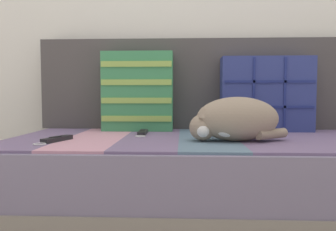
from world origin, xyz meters
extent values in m
plane|color=#A89E8E|center=(0.00, 0.00, 0.00)|extent=(14.00, 14.00, 0.00)
cube|color=gray|center=(0.00, 0.09, 0.08)|extent=(1.85, 0.91, 0.15)
cube|color=slate|center=(0.00, 0.09, 0.26)|extent=(1.81, 0.90, 0.20)
cube|color=slate|center=(-0.74, 0.07, 0.36)|extent=(0.25, 0.81, 0.01)
cube|color=#C6899E|center=(-0.50, 0.07, 0.36)|extent=(0.25, 0.81, 0.01)
cube|color=slate|center=(-0.25, 0.07, 0.36)|extent=(0.25, 0.81, 0.01)
cube|color=slate|center=(0.00, 0.07, 0.36)|extent=(0.25, 0.81, 0.01)
cube|color=slate|center=(0.25, 0.07, 0.36)|extent=(0.25, 0.81, 0.01)
cube|color=slate|center=(0.50, 0.07, 0.36)|extent=(0.25, 0.81, 0.01)
cube|color=#474242|center=(0.00, 0.48, 0.62)|extent=(1.81, 0.14, 0.50)
cube|color=navy|center=(0.33, 0.34, 0.56)|extent=(0.47, 0.13, 0.39)
cube|color=navy|center=(0.33, 0.27, 0.50)|extent=(0.45, 0.01, 0.01)
cube|color=navy|center=(0.25, 0.27, 0.56)|extent=(0.01, 0.01, 0.37)
cube|color=navy|center=(0.33, 0.27, 0.63)|extent=(0.45, 0.01, 0.01)
cube|color=navy|center=(0.41, 0.27, 0.56)|extent=(0.01, 0.01, 0.37)
cube|color=#3D8956|center=(-0.35, 0.34, 0.58)|extent=(0.37, 0.13, 0.42)
cube|color=#93B751|center=(-0.35, 0.27, 0.44)|extent=(0.36, 0.01, 0.03)
cube|color=#93B751|center=(-0.35, 0.27, 0.53)|extent=(0.36, 0.01, 0.03)
cube|color=#93B751|center=(-0.35, 0.27, 0.62)|extent=(0.36, 0.01, 0.03)
cube|color=#93B751|center=(-0.35, 0.27, 0.72)|extent=(0.36, 0.01, 0.03)
ellipsoid|color=gray|center=(0.12, -0.05, 0.46)|extent=(0.36, 0.22, 0.18)
sphere|color=gray|center=(-0.03, -0.07, 0.43)|extent=(0.11, 0.11, 0.11)
sphere|color=white|center=(-0.03, -0.10, 0.42)|extent=(0.06, 0.06, 0.06)
ellipsoid|color=white|center=(0.07, -0.11, 0.43)|extent=(0.10, 0.05, 0.08)
cylinder|color=gray|center=(0.25, -0.07, 0.40)|extent=(0.15, 0.12, 0.04)
cone|color=gray|center=(-0.02, -0.10, 0.49)|extent=(0.04, 0.04, 0.04)
cone|color=gray|center=(-0.03, -0.04, 0.49)|extent=(0.04, 0.04, 0.04)
cube|color=black|center=(-0.62, -0.09, 0.38)|extent=(0.08, 0.16, 0.02)
cube|color=black|center=(-0.63, -0.11, 0.39)|extent=(0.04, 0.06, 0.00)
cube|color=black|center=(-0.60, -0.02, 0.38)|extent=(0.03, 0.02, 0.02)
torus|color=silver|center=(-0.65, -0.19, 0.37)|extent=(0.06, 0.06, 0.01)
cube|color=black|center=(-0.30, 0.16, 0.38)|extent=(0.04, 0.15, 0.02)
cube|color=black|center=(-0.30, 0.15, 0.39)|extent=(0.02, 0.05, 0.00)
cube|color=black|center=(-0.30, 0.23, 0.38)|extent=(0.03, 0.01, 0.02)
torus|color=silver|center=(-0.30, 0.06, 0.37)|extent=(0.05, 0.05, 0.01)
camera|label=1|loc=(-0.11, -1.41, 0.56)|focal=35.00mm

